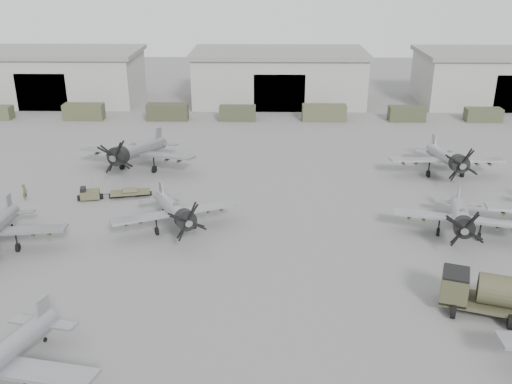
% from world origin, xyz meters
% --- Properties ---
extents(ground, '(220.00, 220.00, 0.00)m').
position_xyz_m(ground, '(0.00, 0.00, 0.00)').
color(ground, '#5E5E5B').
rests_on(ground, ground).
extents(hangar_left, '(29.00, 14.80, 8.70)m').
position_xyz_m(hangar_left, '(-38.00, 61.96, 4.37)').
color(hangar_left, gray).
rests_on(hangar_left, ground).
extents(hangar_center, '(29.00, 14.80, 8.70)m').
position_xyz_m(hangar_center, '(0.00, 61.96, 4.37)').
color(hangar_center, gray).
rests_on(hangar_center, ground).
extents(hangar_right, '(29.00, 14.80, 8.70)m').
position_xyz_m(hangar_right, '(38.00, 61.96, 4.37)').
color(hangar_right, gray).
rests_on(hangar_right, ground).
extents(support_truck_1, '(6.01, 2.20, 2.42)m').
position_xyz_m(support_truck_1, '(-29.86, 50.00, 1.21)').
color(support_truck_1, '#41432C').
rests_on(support_truck_1, ground).
extents(support_truck_2, '(6.22, 2.20, 2.47)m').
position_xyz_m(support_truck_2, '(-17.07, 50.00, 1.24)').
color(support_truck_2, '#353824').
rests_on(support_truck_2, ground).
extents(support_truck_3, '(5.49, 2.20, 2.18)m').
position_xyz_m(support_truck_3, '(-6.42, 50.00, 1.09)').
color(support_truck_3, '#373C27').
rests_on(support_truck_3, ground).
extents(support_truck_4, '(6.61, 2.20, 2.42)m').
position_xyz_m(support_truck_4, '(6.69, 50.00, 1.21)').
color(support_truck_4, '#45482F').
rests_on(support_truck_4, ground).
extents(support_truck_5, '(5.43, 2.20, 2.20)m').
position_xyz_m(support_truck_5, '(19.17, 50.00, 1.10)').
color(support_truck_5, '#383C27').
rests_on(support_truck_5, ground).
extents(support_truck_6, '(5.35, 2.20, 1.99)m').
position_xyz_m(support_truck_6, '(30.67, 50.00, 0.99)').
color(support_truck_6, '#3C422B').
rests_on(support_truck_6, ground).
extents(aircraft_mid_1, '(11.15, 10.10, 4.55)m').
position_xyz_m(aircraft_mid_1, '(-10.17, 11.53, 2.07)').
color(aircraft_mid_1, '#92959A').
rests_on(aircraft_mid_1, ground).
extents(aircraft_mid_2, '(11.41, 10.27, 4.55)m').
position_xyz_m(aircraft_mid_2, '(14.81, 10.67, 2.07)').
color(aircraft_mid_2, '#A0A2A8').
rests_on(aircraft_mid_2, ground).
extents(aircraft_far_0, '(13.61, 12.25, 5.42)m').
position_xyz_m(aircraft_far_0, '(-16.94, 27.24, 2.47)').
color(aircraft_far_0, gray).
rests_on(aircraft_far_0, ground).
extents(aircraft_far_1, '(12.50, 11.24, 5.03)m').
position_xyz_m(aircraft_far_1, '(18.09, 25.87, 2.29)').
color(aircraft_far_1, '#9799A0').
rests_on(aircraft_far_1, ground).
extents(fuel_tanker, '(8.29, 5.01, 3.04)m').
position_xyz_m(fuel_tanker, '(13.76, -1.07, 1.74)').
color(fuel_tanker, '#3D3D28').
rests_on(fuel_tanker, ground).
extents(tug_trailer, '(7.07, 2.78, 1.40)m').
position_xyz_m(tug_trailer, '(-18.52, 19.10, 0.53)').
color(tug_trailer, '#48472F').
rests_on(tug_trailer, ground).
extents(ground_crew, '(0.43, 0.64, 1.70)m').
position_xyz_m(ground_crew, '(-26.63, 18.69, 0.85)').
color(ground_crew, '#464B31').
rests_on(ground_crew, ground).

